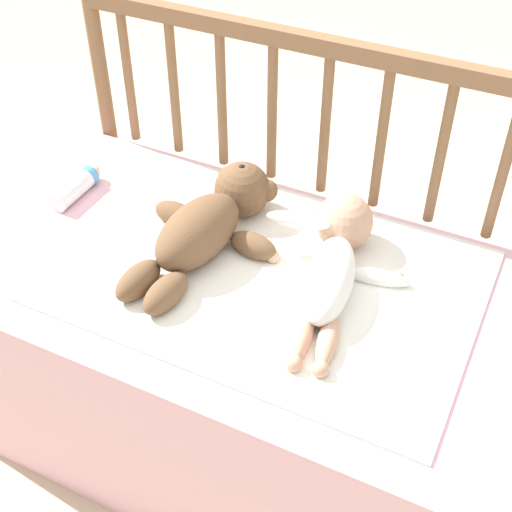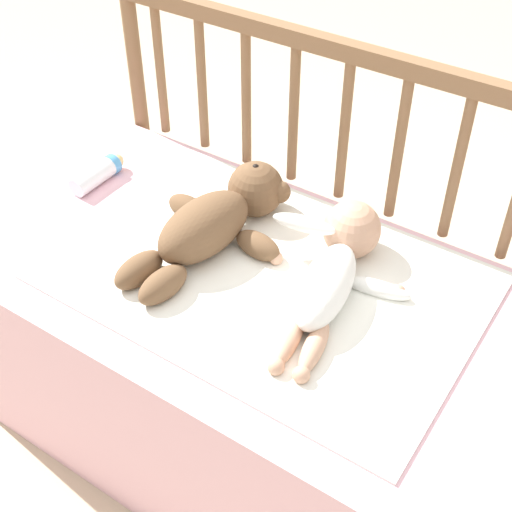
# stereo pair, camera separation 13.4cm
# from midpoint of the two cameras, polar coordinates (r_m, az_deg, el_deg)

# --- Properties ---
(ground_plane) EXTENTS (12.00, 12.00, 0.00)m
(ground_plane) POSITION_cam_midpoint_polar(r_m,az_deg,el_deg) (1.76, -2.37, -14.16)
(ground_plane) COLOR #C6B293
(crib_mattress) EXTENTS (1.19, 0.63, 0.50)m
(crib_mattress) POSITION_cam_midpoint_polar(r_m,az_deg,el_deg) (1.56, -2.62, -8.91)
(crib_mattress) COLOR #EDB7C6
(crib_mattress) RESTS_ON ground_plane
(crib_rail) EXTENTS (1.19, 0.04, 0.86)m
(crib_rail) POSITION_cam_midpoint_polar(r_m,az_deg,el_deg) (1.56, 2.94, 8.37)
(crib_rail) COLOR brown
(crib_rail) RESTS_ON ground_plane
(blanket) EXTENTS (0.81, 0.55, 0.01)m
(blanket) POSITION_cam_midpoint_polar(r_m,az_deg,el_deg) (1.39, -2.00, -1.67)
(blanket) COLOR white
(blanket) RESTS_ON crib_mattress
(teddy_bear) EXTENTS (0.30, 0.43, 0.12)m
(teddy_bear) POSITION_cam_midpoint_polar(r_m,az_deg,el_deg) (1.44, -6.42, 2.54)
(teddy_bear) COLOR brown
(teddy_bear) RESTS_ON crib_mattress
(baby) EXTENTS (0.31, 0.42, 0.12)m
(baby) POSITION_cam_midpoint_polar(r_m,az_deg,el_deg) (1.36, 3.50, -0.39)
(baby) COLOR white
(baby) RESTS_ON crib_mattress
(baby_bottle) EXTENTS (0.05, 0.15, 0.05)m
(baby_bottle) POSITION_cam_midpoint_polar(r_m,az_deg,el_deg) (1.65, -16.41, 5.32)
(baby_bottle) COLOR white
(baby_bottle) RESTS_ON crib_mattress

